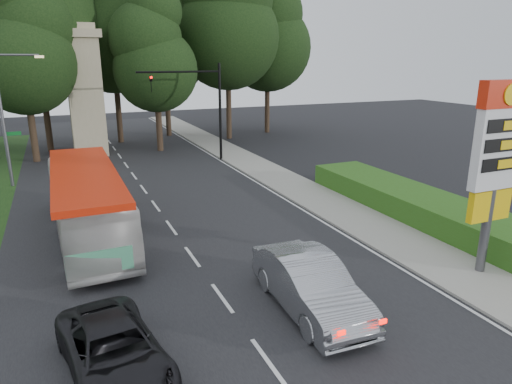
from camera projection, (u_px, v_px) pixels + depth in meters
name	position (u px, v px, depth m)	size (l,w,h in m)	color
ground	(276.00, 373.00, 11.30)	(120.00, 120.00, 0.00)	black
road_surface	(166.00, 221.00, 21.86)	(14.00, 80.00, 0.02)	black
sidewalk_right	(319.00, 199.00, 25.10)	(3.00, 80.00, 0.12)	gray
hedge	(414.00, 203.00, 22.58)	(3.00, 14.00, 1.20)	#2B5316
gas_station_pylon	(497.00, 153.00, 15.33)	(2.10, 0.45, 6.85)	#59595E
traffic_signal_mast	(203.00, 99.00, 33.27)	(6.10, 0.35, 7.20)	black
streetlight_signs	(6.00, 113.00, 26.73)	(2.75, 0.98, 8.00)	#59595E
monument	(85.00, 90.00, 35.48)	(3.00, 3.00, 10.05)	tan
tree_center_right	(111.00, 16.00, 39.37)	(9.24, 9.24, 18.15)	#2D2116
tree_east_near	(164.00, 35.00, 43.42)	(8.12, 8.12, 15.95)	#2D2116
tree_east_mid	(227.00, 14.00, 41.35)	(9.52, 9.52, 18.70)	#2D2116
tree_far_east	(268.00, 29.00, 45.31)	(8.68, 8.68, 17.05)	#2D2116
tree_monument_left	(20.00, 41.00, 32.06)	(7.28, 7.28, 14.30)	#2D2116
tree_monument_right	(155.00, 52.00, 36.34)	(6.72, 6.72, 13.20)	#2D2116
transit_bus	(87.00, 205.00, 19.50)	(2.51, 10.73, 2.99)	beige
sedan_silver	(310.00, 284.00, 13.94)	(1.82, 5.23, 1.72)	#9A9CA1
suv_charcoal	(114.00, 351.00, 11.12)	(2.15, 4.65, 1.29)	black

